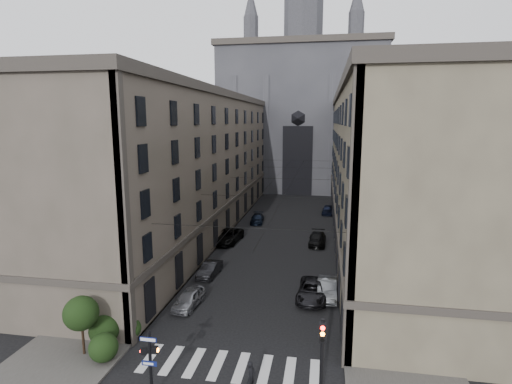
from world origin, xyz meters
The scene contains 19 objects.
sidewalk_left centered at (-10.50, 36.00, 0.07)m, with size 7.00×80.00×0.15m, color #383533.
sidewalk_right centered at (10.50, 36.00, 0.07)m, with size 7.00×80.00×0.15m, color #383533.
zebra_crossing centered at (0.00, 5.00, 0.01)m, with size 11.00×3.20×0.01m, color beige.
building_left centered at (-13.44, 36.00, 9.34)m, with size 13.60×60.60×18.85m.
building_right centered at (13.44, 36.00, 9.34)m, with size 13.60×60.60×18.85m.
gothic_tower centered at (0.00, 74.96, 17.80)m, with size 35.00×23.00×58.00m.
pedestrian_signal_left centered at (-3.51, 1.50, 2.32)m, with size 1.02×0.38×4.00m.
traffic_light_right centered at (5.60, 1.92, 3.29)m, with size 0.34×0.50×5.20m.
shrub_cluster centered at (-8.72, 5.01, 1.80)m, with size 3.90×4.40×3.90m.
tram_wires centered at (0.00, 35.63, 7.25)m, with size 14.00×60.00×0.43m.
car_left_near centered at (-5.13, 12.29, 0.70)m, with size 1.64×4.08×1.39m, color gray.
car_left_midnear centered at (-5.31, 18.89, 0.68)m, with size 1.43×4.11×1.36m, color black.
car_left_midfar centered at (-6.18, 29.92, 0.81)m, with size 2.70×5.86×1.63m, color black.
car_left_far centered at (-4.20, 40.09, 0.64)m, with size 1.79×4.41×1.28m, color black.
car_right_near centered at (5.97, 16.07, 0.77)m, with size 1.62×4.64×1.53m, color slate.
car_right_midnear centered at (4.76, 15.51, 0.74)m, with size 2.47×5.36×1.49m, color black.
car_right_midfar centered at (4.85, 30.92, 0.71)m, with size 1.99×4.89×1.42m, color black.
car_right_far centered at (6.20, 47.73, 0.73)m, with size 1.73×4.31×1.47m, color black.
pedestrian centered at (1.74, 3.00, 0.89)m, with size 0.65×0.42×1.77m, color black.
Camera 1 is at (5.45, -16.80, 14.95)m, focal length 28.00 mm.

